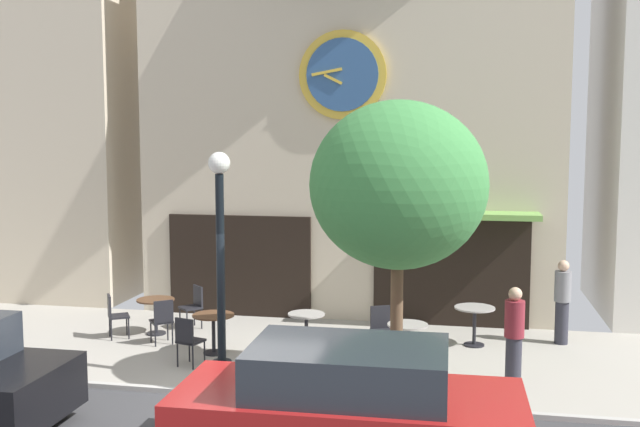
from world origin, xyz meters
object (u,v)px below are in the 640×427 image
cafe_table_leftmost (306,325)px  cafe_chair_mid_row (194,303)px  cafe_table_rightmost (213,324)px  pedestrian_grey (562,301)px  street_tree (398,186)px  cafe_table_center (156,308)px  cafe_chair_near_lamp (382,326)px  pedestrian_maroon (514,336)px  cafe_table_near_door (475,317)px  street_lamp (221,267)px  parked_car_red (348,408)px  cafe_table_near_curb (408,336)px  cafe_chair_under_awning (162,318)px  cafe_chair_right_end (188,338)px  cafe_chair_by_entrance (115,313)px

cafe_table_leftmost → cafe_chair_mid_row: cafe_chair_mid_row is taller
cafe_table_rightmost → pedestrian_grey: 6.82m
street_tree → cafe_table_leftmost: (-1.86, 1.81, -2.78)m
cafe_table_center → cafe_chair_near_lamp: 4.77m
cafe_chair_mid_row → pedestrian_maroon: pedestrian_maroon is taller
cafe_table_near_door → cafe_chair_mid_row: size_ratio=0.87×
street_tree → cafe_chair_near_lamp: street_tree is taller
cafe_table_leftmost → street_lamp: bearing=-119.7°
street_tree → parked_car_red: street_tree is taller
street_tree → cafe_table_near_curb: 3.09m
cafe_table_rightmost → cafe_table_near_door: cafe_table_near_door is taller
street_tree → cafe_chair_near_lamp: size_ratio=5.17×
parked_car_red → street_tree: bearing=83.1°
cafe_chair_mid_row → pedestrian_maroon: bearing=-21.9°
cafe_chair_under_awning → pedestrian_maroon: pedestrian_maroon is taller
street_lamp → pedestrian_grey: street_lamp is taller
cafe_chair_right_end → cafe_chair_near_lamp: bearing=23.9°
cafe_table_center → cafe_chair_under_awning: cafe_chair_under_awning is taller
street_lamp → cafe_chair_mid_row: (-1.70, 3.20, -1.42)m
pedestrian_grey → pedestrian_maroon: (-1.10, -2.84, 0.00)m
cafe_table_near_curb → cafe_table_leftmost: bearing=167.4°
cafe_table_near_curb → cafe_chair_mid_row: (-4.68, 1.80, -0.02)m
parked_car_red → cafe_table_center: bearing=132.4°
cafe_chair_right_end → cafe_chair_near_lamp: same height
cafe_table_rightmost → pedestrian_grey: pedestrian_grey is taller
cafe_table_rightmost → pedestrian_maroon: 5.50m
cafe_table_leftmost → cafe_chair_by_entrance: bearing=176.1°
cafe_chair_near_lamp → parked_car_red: bearing=-88.6°
cafe_table_near_door → parked_car_red: parked_car_red is taller
cafe_chair_near_lamp → pedestrian_maroon: pedestrian_maroon is taller
cafe_table_center → cafe_chair_by_entrance: bearing=-146.3°
cafe_chair_right_end → street_lamp: bearing=-36.9°
cafe_table_near_door → cafe_chair_under_awning: size_ratio=0.87×
street_tree → cafe_chair_by_entrance: street_tree is taller
street_tree → cafe_chair_by_entrance: bearing=160.5°
street_lamp → parked_car_red: (2.56, -2.75, -1.19)m
pedestrian_maroon → cafe_chair_by_entrance: bearing=169.0°
street_tree → cafe_chair_under_awning: size_ratio=5.17×
cafe_table_center → parked_car_red: size_ratio=0.18×
cafe_chair_mid_row → cafe_table_leftmost: bearing=-26.4°
cafe_table_center → cafe_table_near_door: cafe_table_near_door is taller
cafe_table_leftmost → pedestrian_maroon: bearing=-18.3°
cafe_table_near_curb → cafe_chair_by_entrance: bearing=173.2°
street_tree → cafe_table_center: (-5.20, 2.55, -2.78)m
cafe_table_rightmost → cafe_table_leftmost: bearing=11.4°
cafe_chair_right_end → parked_car_red: 4.81m
cafe_chair_near_lamp → parked_car_red: size_ratio=0.21×
cafe_table_center → parked_car_red: 7.22m
pedestrian_grey → pedestrian_maroon: size_ratio=1.00×
cafe_table_near_door → cafe_table_rightmost: bearing=-162.9°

